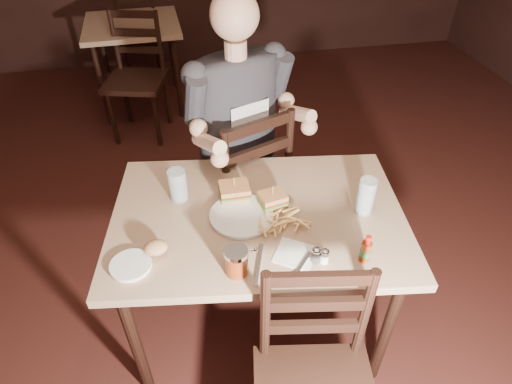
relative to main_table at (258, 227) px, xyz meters
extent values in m
plane|color=black|center=(0.15, 0.09, -0.69)|extent=(7.00, 7.00, 0.00)
cube|color=tan|center=(0.00, 0.00, 0.06)|extent=(1.33, 0.97, 0.04)
cylinder|color=black|center=(-0.57, -0.26, -0.33)|extent=(0.05, 0.05, 0.73)
cylinder|color=black|center=(-0.49, 0.39, -0.33)|extent=(0.05, 0.05, 0.73)
cylinder|color=black|center=(0.49, -0.39, -0.33)|extent=(0.05, 0.05, 0.73)
cylinder|color=black|center=(0.57, 0.26, -0.33)|extent=(0.05, 0.05, 0.73)
cube|color=tan|center=(-0.61, 2.59, 0.06)|extent=(0.84, 0.84, 0.04)
cylinder|color=black|center=(-0.92, 2.26, -0.33)|extent=(0.04, 0.04, 0.73)
cylinder|color=black|center=(-0.95, 2.90, -0.33)|extent=(0.04, 0.04, 0.73)
cylinder|color=black|center=(-0.28, 2.29, -0.33)|extent=(0.04, 0.04, 0.73)
cylinder|color=black|center=(-0.31, 2.93, -0.33)|extent=(0.04, 0.04, 0.73)
cylinder|color=white|center=(-0.07, -0.01, 0.09)|extent=(0.29, 0.29, 0.01)
ellipsoid|color=maroon|center=(0.04, 0.02, 0.10)|extent=(0.05, 0.05, 0.01)
cylinder|color=silver|center=(-0.32, 0.17, 0.15)|extent=(0.09, 0.09, 0.14)
cylinder|color=silver|center=(0.44, -0.06, 0.16)|extent=(0.08, 0.08, 0.16)
cube|color=white|center=(0.10, -0.25, 0.08)|extent=(0.20, 0.19, 0.00)
cube|color=silver|center=(-0.05, -0.28, 0.08)|extent=(0.07, 0.20, 0.00)
cube|color=silver|center=(0.10, -0.32, 0.08)|extent=(0.12, 0.14, 0.01)
cylinder|color=white|center=(-0.52, -0.20, 0.08)|extent=(0.17, 0.17, 0.01)
ellipsoid|color=tan|center=(-0.42, -0.15, 0.12)|extent=(0.10, 0.09, 0.05)
camera|label=1|loc=(-0.26, -1.30, 1.30)|focal=30.00mm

